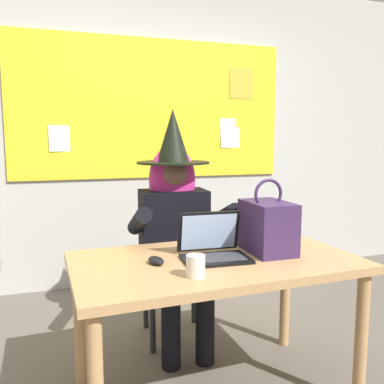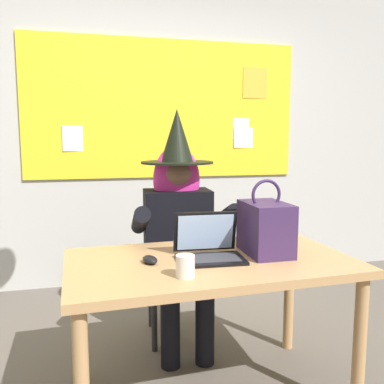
{
  "view_description": "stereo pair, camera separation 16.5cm",
  "coord_description": "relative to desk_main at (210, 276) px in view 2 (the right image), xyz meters",
  "views": [
    {
      "loc": [
        -0.79,
        -1.78,
        1.29
      ],
      "look_at": [
        -0.1,
        0.34,
        1.0
      ],
      "focal_mm": 38.13,
      "sensor_mm": 36.0,
      "label": 1
    },
    {
      "loc": [
        -0.63,
        -1.82,
        1.29
      ],
      "look_at": [
        -0.1,
        0.34,
        1.0
      ],
      "focal_mm": 38.13,
      "sensor_mm": 36.0,
      "label": 2
    }
  ],
  "objects": [
    {
      "name": "desk_main",
      "position": [
        0.0,
        0.0,
        0.0
      ],
      "size": [
        1.39,
        0.82,
        0.72
      ],
      "rotation": [
        0.0,
        0.0,
        0.04
      ],
      "color": "tan",
      "rests_on": "ground"
    },
    {
      "name": "wall_back_bulletin",
      "position": [
        0.09,
        1.81,
        0.73
      ],
      "size": [
        5.65,
        2.0,
        2.68
      ],
      "color": "#B2B2AD",
      "rests_on": "ground"
    },
    {
      "name": "laptop",
      "position": [
        -0.01,
        0.01,
        0.14
      ],
      "size": [
        0.33,
        0.27,
        0.22
      ],
      "rotation": [
        0.0,
        0.0,
        -0.06
      ],
      "color": "black",
      "rests_on": "desk_main"
    },
    {
      "name": "chair_at_desk",
      "position": [
        -0.02,
        0.74,
        -0.13
      ],
      "size": [
        0.45,
        0.45,
        0.9
      ],
      "rotation": [
        0.0,
        0.0,
        -1.65
      ],
      "color": "black",
      "rests_on": "ground"
    },
    {
      "name": "computer_mouse",
      "position": [
        -0.29,
        -0.0,
        0.1
      ],
      "size": [
        0.09,
        0.12,
        0.03
      ],
      "primitive_type": "ellipsoid",
      "rotation": [
        0.0,
        0.0,
        0.27
      ],
      "color": "black",
      "rests_on": "desk_main"
    },
    {
      "name": "handbag",
      "position": [
        0.29,
        0.02,
        0.22
      ],
      "size": [
        0.2,
        0.3,
        0.38
      ],
      "rotation": [
        0.0,
        0.0,
        -0.02
      ],
      "color": "#38234C",
      "rests_on": "desk_main"
    },
    {
      "name": "person_costumed",
      "position": [
        -0.02,
        0.62,
        0.17
      ],
      "size": [
        0.61,
        0.71,
        1.48
      ],
      "rotation": [
        0.0,
        0.0,
        -1.63
      ],
      "color": "black",
      "rests_on": "ground"
    },
    {
      "name": "coffee_mug",
      "position": [
        -0.18,
        -0.23,
        0.14
      ],
      "size": [
        0.08,
        0.08,
        0.09
      ],
      "primitive_type": "cylinder",
      "color": "silver",
      "rests_on": "desk_main"
    }
  ]
}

